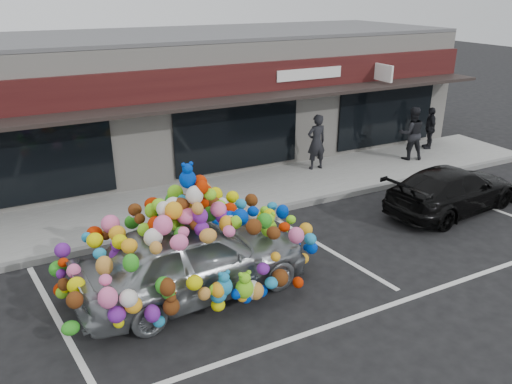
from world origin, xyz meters
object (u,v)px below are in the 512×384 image
black_sedan (452,189)px  pedestrian_b (411,133)px  pedestrian_a (316,142)px  pedestrian_c (430,128)px  toy_car (193,250)px

black_sedan → pedestrian_b: size_ratio=2.31×
black_sedan → pedestrian_a: size_ratio=2.33×
black_sedan → pedestrian_c: pedestrian_c is taller
black_sedan → pedestrian_b: 4.05m
toy_car → black_sedan: size_ratio=1.19×
black_sedan → pedestrian_c: size_ratio=2.76×
toy_car → pedestrian_b: bearing=-70.8°
toy_car → pedestrian_a: 7.73m
toy_car → black_sedan: 7.72m
pedestrian_c → black_sedan: bearing=-10.6°
toy_car → black_sedan: toy_car is taller
toy_car → pedestrian_c: 12.06m
black_sedan → toy_car: bearing=87.4°
pedestrian_b → toy_car: bearing=45.1°
pedestrian_b → pedestrian_a: bearing=11.0°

